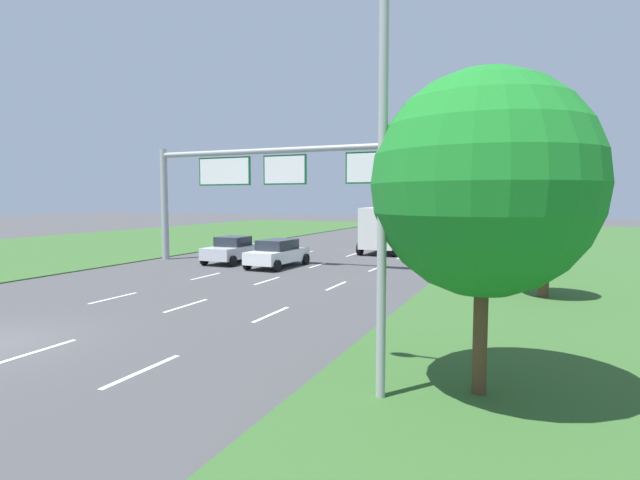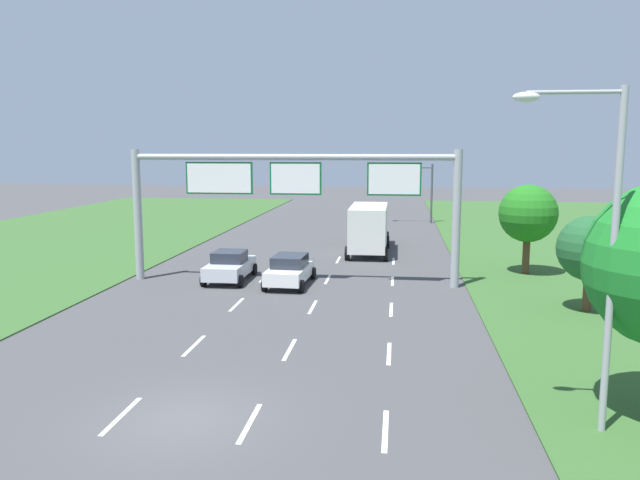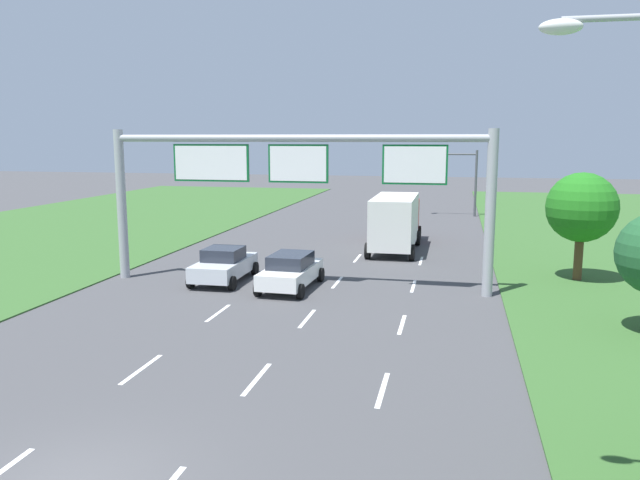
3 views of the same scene
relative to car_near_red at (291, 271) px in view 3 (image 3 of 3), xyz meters
The scene contains 9 objects.
lane_dashes_inner_left 13.54m from the car_near_red, 97.22° to the right, with size 0.14×44.40×0.01m.
lane_dashes_inner_right 13.56m from the car_near_red, 82.35° to the right, with size 0.14×44.40×0.01m.
lane_dashes_slip 14.44m from the car_near_red, 68.43° to the right, with size 0.14×44.40×0.01m.
car_near_red is the anchor object (origin of this frame).
car_lead_silver 3.47m from the car_near_red, 168.38° to the left, with size 2.18×4.36×1.59m.
box_truck 11.58m from the car_near_red, 71.83° to the left, with size 2.71×8.52×3.25m.
sign_gantry 4.17m from the car_near_red, 78.85° to the left, with size 17.24×0.44×7.00m.
traffic_light_mast 29.25m from the car_near_red, 76.64° to the left, with size 4.76×0.49×5.60m.
roadside_tree_far 13.68m from the car_near_red, 18.69° to the left, with size 3.21×3.21×5.07m.
Camera 3 is at (6.97, -9.69, 6.61)m, focal length 35.00 mm.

